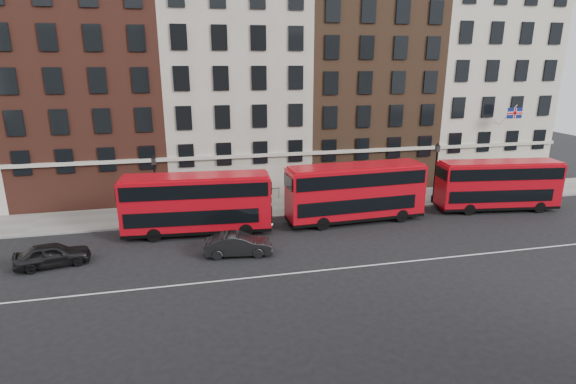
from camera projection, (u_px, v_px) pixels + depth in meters
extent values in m
plane|color=black|center=(270.00, 261.00, 28.49)|extent=(120.00, 120.00, 0.00)
cube|color=gray|center=(247.00, 209.00, 38.30)|extent=(80.00, 5.00, 0.15)
cube|color=gray|center=(252.00, 218.00, 35.96)|extent=(80.00, 0.30, 0.16)
cube|color=white|center=(276.00, 275.00, 26.62)|extent=(70.00, 0.12, 0.01)
cube|color=brown|center=(88.00, 75.00, 39.54)|extent=(12.80, 10.00, 22.00)
cube|color=#A9A395|center=(234.00, 91.00, 42.67)|extent=(12.80, 10.00, 19.00)
cube|color=brown|center=(361.00, 79.00, 45.11)|extent=(12.80, 10.00, 21.00)
cube|color=beige|center=(473.00, 83.00, 47.96)|extent=(12.80, 10.00, 20.00)
cube|color=red|center=(197.00, 204.00, 32.37)|extent=(10.66, 3.27, 3.95)
cube|color=black|center=(198.00, 228.00, 32.90)|extent=(10.66, 3.31, 0.24)
cube|color=black|center=(193.00, 213.00, 32.52)|extent=(9.47, 3.26, 1.05)
cube|color=black|center=(196.00, 187.00, 32.03)|extent=(10.27, 3.32, 1.00)
cube|color=red|center=(195.00, 176.00, 31.81)|extent=(10.35, 3.05, 0.18)
cube|color=black|center=(270.00, 210.00, 33.34)|extent=(0.24, 2.20, 1.30)
cube|color=black|center=(270.00, 196.00, 33.04)|extent=(0.22, 1.90, 0.42)
cylinder|color=black|center=(246.00, 230.00, 32.31)|extent=(1.02, 0.35, 1.00)
cylinder|color=black|center=(244.00, 220.00, 34.43)|extent=(1.02, 0.35, 1.00)
cylinder|color=black|center=(154.00, 235.00, 31.40)|extent=(1.02, 0.35, 1.00)
cylinder|color=black|center=(158.00, 224.00, 33.52)|extent=(1.02, 0.35, 1.00)
cube|color=red|center=(356.00, 192.00, 34.93)|extent=(10.93, 3.10, 4.07)
cube|color=black|center=(355.00, 215.00, 35.47)|extent=(10.93, 3.15, 0.25)
cube|color=black|center=(352.00, 201.00, 35.05)|extent=(9.70, 3.13, 1.08)
cube|color=black|center=(356.00, 176.00, 34.58)|extent=(10.52, 3.17, 1.03)
cube|color=red|center=(357.00, 166.00, 34.34)|extent=(10.61, 2.88, 0.19)
cube|color=black|center=(417.00, 197.00, 36.56)|extent=(0.19, 2.27, 1.34)
cube|color=black|center=(418.00, 183.00, 36.25)|extent=(0.18, 1.96, 0.43)
cylinder|color=black|center=(402.00, 216.00, 35.29)|extent=(1.04, 0.34, 1.03)
cylinder|color=black|center=(388.00, 207.00, 37.43)|extent=(1.04, 0.34, 1.03)
cylinder|color=black|center=(323.00, 224.00, 33.59)|extent=(1.04, 0.34, 1.03)
cylinder|color=black|center=(313.00, 214.00, 35.73)|extent=(1.04, 0.34, 1.03)
cube|color=red|center=(498.00, 185.00, 37.67)|extent=(10.27, 3.65, 3.78)
cube|color=black|center=(495.00, 205.00, 38.17)|extent=(10.28, 3.69, 0.23)
cube|color=black|center=(494.00, 192.00, 37.83)|extent=(9.14, 3.58, 1.01)
cube|color=black|center=(500.00, 171.00, 37.34)|extent=(9.90, 3.68, 0.96)
cube|color=red|center=(501.00, 162.00, 37.13)|extent=(9.96, 3.43, 0.17)
cube|color=black|center=(553.00, 192.00, 38.34)|extent=(0.34, 2.10, 1.24)
cube|color=black|center=(555.00, 180.00, 38.06)|extent=(0.31, 1.81, 0.40)
cylinder|color=black|center=(539.00, 207.00, 37.44)|extent=(0.98, 0.39, 0.96)
cylinder|color=black|center=(524.00, 200.00, 39.48)|extent=(0.98, 0.39, 0.96)
cylinder|color=black|center=(469.00, 210.00, 36.88)|extent=(0.98, 0.39, 0.96)
cylinder|color=black|center=(457.00, 202.00, 38.93)|extent=(0.98, 0.39, 0.96)
imported|color=black|center=(53.00, 255.00, 27.68)|extent=(4.58, 2.57, 1.47)
imported|color=black|center=(238.00, 244.00, 29.22)|extent=(4.57, 2.03, 1.46)
cylinder|color=black|center=(156.00, 193.00, 34.40)|extent=(0.14, 0.14, 4.60)
cylinder|color=black|center=(158.00, 218.00, 34.96)|extent=(0.32, 0.32, 0.60)
cube|color=#262626|center=(154.00, 161.00, 33.68)|extent=(0.32, 0.32, 0.55)
cone|color=black|center=(153.00, 156.00, 33.58)|extent=(0.44, 0.44, 0.25)
cylinder|color=black|center=(435.00, 177.00, 39.22)|extent=(0.14, 0.14, 4.60)
cylinder|color=black|center=(433.00, 199.00, 39.78)|extent=(0.32, 0.32, 0.60)
cube|color=#262626|center=(438.00, 148.00, 38.51)|extent=(0.32, 0.32, 0.55)
cone|color=black|center=(438.00, 144.00, 38.41)|extent=(0.44, 0.44, 0.25)
cylinder|color=black|center=(507.00, 184.00, 40.73)|extent=(0.12, 0.12, 2.60)
cube|color=black|center=(510.00, 168.00, 40.14)|extent=(0.25, 0.30, 0.75)
sphere|color=red|center=(512.00, 166.00, 39.92)|extent=(0.14, 0.14, 0.14)
sphere|color=#0C9919|center=(511.00, 170.00, 40.04)|extent=(0.14, 0.14, 0.14)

